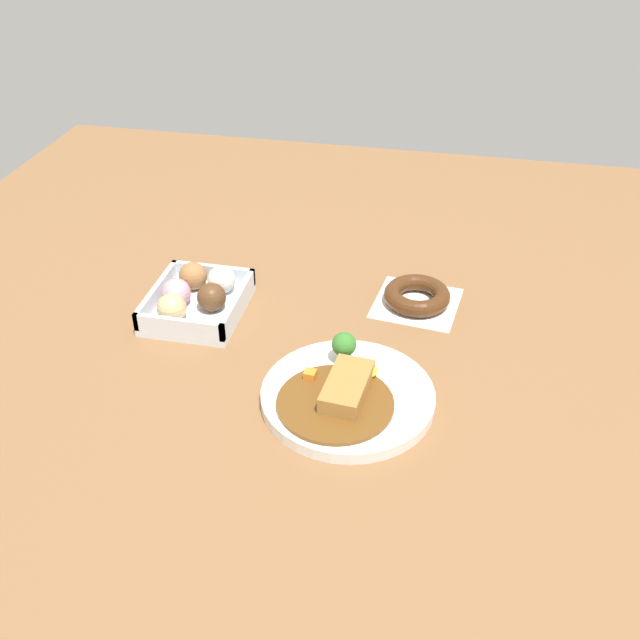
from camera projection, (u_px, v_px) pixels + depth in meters
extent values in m
plane|color=brown|center=(303.00, 333.00, 1.16)|extent=(1.60, 1.60, 0.00)
cylinder|color=white|center=(348.00, 397.00, 1.02)|extent=(0.24, 0.24, 0.02)
cylinder|color=brown|center=(335.00, 403.00, 0.99)|extent=(0.16, 0.16, 0.01)
cube|color=#A87538|center=(347.00, 386.00, 1.00)|extent=(0.11, 0.06, 0.02)
cylinder|color=white|center=(368.00, 376.00, 1.04)|extent=(0.06, 0.06, 0.00)
ellipsoid|color=yellow|center=(368.00, 370.00, 1.04)|extent=(0.03, 0.03, 0.02)
cylinder|color=#8CB766|center=(344.00, 356.00, 1.07)|extent=(0.01, 0.01, 0.02)
sphere|color=#387A2D|center=(344.00, 344.00, 1.06)|extent=(0.04, 0.04, 0.04)
cube|color=orange|center=(310.00, 376.00, 1.03)|extent=(0.02, 0.02, 0.02)
cube|color=silver|center=(198.00, 309.00, 1.21)|extent=(0.17, 0.15, 0.01)
cube|color=silver|center=(213.00, 273.00, 1.26)|extent=(0.01, 0.15, 0.03)
cube|color=silver|center=(179.00, 327.00, 1.13)|extent=(0.01, 0.15, 0.03)
cube|color=silver|center=(157.00, 294.00, 1.21)|extent=(0.17, 0.01, 0.03)
cube|color=silver|center=(238.00, 303.00, 1.19)|extent=(0.17, 0.01, 0.03)
sphere|color=#9E6B3D|center=(193.00, 276.00, 1.24)|extent=(0.05, 0.05, 0.05)
sphere|color=pink|center=(176.00, 293.00, 1.20)|extent=(0.05, 0.05, 0.05)
sphere|color=#DBB77A|center=(172.00, 308.00, 1.16)|extent=(0.05, 0.05, 0.05)
sphere|color=silver|center=(221.00, 280.00, 1.23)|extent=(0.05, 0.05, 0.05)
sphere|color=brown|center=(212.00, 297.00, 1.18)|extent=(0.05, 0.05, 0.05)
cube|color=white|center=(416.00, 303.00, 1.23)|extent=(0.15, 0.15, 0.00)
torus|color=#4C2B14|center=(417.00, 295.00, 1.22)|extent=(0.11, 0.11, 0.03)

